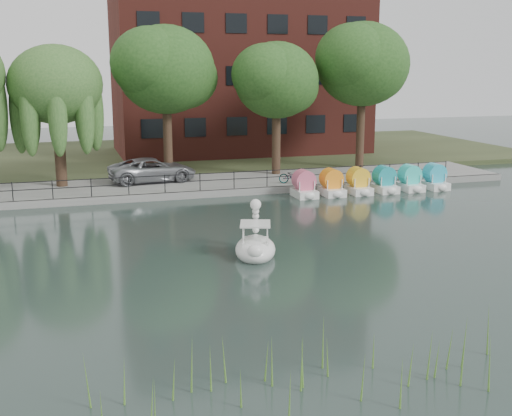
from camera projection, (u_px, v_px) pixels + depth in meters
name	position (u px, v px, depth m)	size (l,w,h in m)	color
ground_plane	(274.00, 264.00, 24.17)	(120.00, 120.00, 0.00)	#344642
promenade	(191.00, 185.00, 39.07)	(40.00, 6.00, 0.40)	gray
kerb	(201.00, 194.00, 36.31)	(40.00, 0.25, 0.40)	gray
land_strip	(157.00, 156.00, 52.14)	(60.00, 22.00, 0.36)	#47512D
railing	(200.00, 177.00, 36.29)	(32.00, 0.05, 1.00)	black
apartment_building	(239.00, 40.00, 52.12)	(20.00, 10.07, 18.00)	#4C1E16
willow_mid	(56.00, 85.00, 36.55)	(5.32, 5.32, 8.15)	#473323
broadleaf_center	(166.00, 70.00, 39.16)	(6.00, 6.00, 9.25)	#473323
broadleaf_right	(277.00, 81.00, 40.84)	(5.40, 5.40, 8.32)	#473323
broadleaf_far	(363.00, 65.00, 43.41)	(6.30, 6.30, 9.71)	#473323
minivan	(152.00, 168.00, 38.99)	(6.06, 2.78, 1.68)	gray
bicycle	(293.00, 175.00, 38.48)	(1.72, 0.60, 1.00)	gray
swan_boat	(255.00, 245.00, 25.15)	(2.27, 2.87, 2.13)	white
pedal_boat_row	(372.00, 183.00, 37.72)	(9.65, 1.70, 1.40)	white
reed_bank	(475.00, 346.00, 15.74)	(24.00, 2.40, 1.20)	#669938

